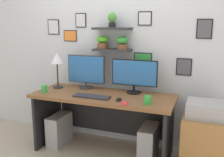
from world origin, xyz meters
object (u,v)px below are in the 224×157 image
computer_tower_left (59,130)px  printer (205,109)px  keyboard (92,96)px  pen_cup (44,89)px  coffee_mug (148,100)px  monitor_left (86,71)px  monitor_right (134,75)px  desk_lamp (57,61)px  drawer_cabinet (202,143)px  cell_phone (124,103)px  desk (105,109)px  computer_tower_right (148,143)px  computer_mouse (119,99)px

computer_tower_left → printer: bearing=0.9°
keyboard → pen_cup: (-0.65, -0.02, 0.04)m
coffee_mug → computer_tower_left: coffee_mug is taller
monitor_left → pen_cup: (-0.39, -0.39, -0.18)m
monitor_right → computer_tower_left: 1.26m
desk_lamp → coffee_mug: (1.29, -0.28, -0.32)m
drawer_cabinet → cell_phone: bearing=-162.4°
keyboard → printer: printer is taller
desk → coffee_mug: size_ratio=19.32×
pen_cup → computer_tower_right: bearing=7.8°
pen_cup → computer_tower_right: (1.31, 0.18, -0.59)m
coffee_mug → printer: bearing=17.3°
computer_mouse → drawer_cabinet: 1.04m
keyboard → computer_mouse: bearing=-1.7°
drawer_cabinet → printer: (0.00, 0.00, 0.39)m
keyboard → desk_lamp: desk_lamp is taller
desk → monitor_right: 0.57m
monitor_right → printer: 0.92m
pen_cup → drawer_cabinet: (1.90, 0.18, -0.49)m
computer_tower_left → computer_tower_right: bearing=1.2°
pen_cup → computer_tower_left: pen_cup is taller
drawer_cabinet → computer_tower_right: bearing=-179.7°
computer_mouse → printer: (0.92, 0.17, -0.06)m
coffee_mug → printer: 0.62m
desk → monitor_right: bearing=25.9°
monitor_right → drawer_cabinet: size_ratio=0.93×
coffee_mug → drawer_cabinet: (0.59, 0.18, -0.49)m
monitor_left → desk_lamp: size_ratio=1.12×
pen_cup → printer: bearing=5.5°
computer_mouse → monitor_left: bearing=147.3°
cell_phone → coffee_mug: (0.24, 0.08, 0.04)m
coffee_mug → desk_lamp: bearing=168.0°
monitor_left → printer: size_ratio=1.37×
drawer_cabinet → pen_cup: bearing=-174.5°
computer_mouse → computer_tower_right: (0.32, 0.17, -0.56)m
drawer_cabinet → keyboard: bearing=-172.6°
cell_phone → computer_tower_left: cell_phone is taller
monitor_right → computer_mouse: size_ratio=6.38×
monitor_right → drawer_cabinet: (0.85, -0.21, -0.67)m
computer_mouse → keyboard: bearing=178.3°
desk → computer_mouse: bearing=-39.9°
drawer_cabinet → desk_lamp: bearing=177.2°
cell_phone → pen_cup: bearing=163.8°
pen_cup → keyboard: bearing=1.7°
monitor_left → pen_cup: monitor_left is taller
monitor_right → pen_cup: bearing=-159.7°
computer_tower_right → desk: bearing=175.2°
computer_tower_left → desk_lamp: bearing=119.8°
desk → computer_tower_left: (-0.63, -0.08, -0.34)m
keyboard → drawer_cabinet: 1.35m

